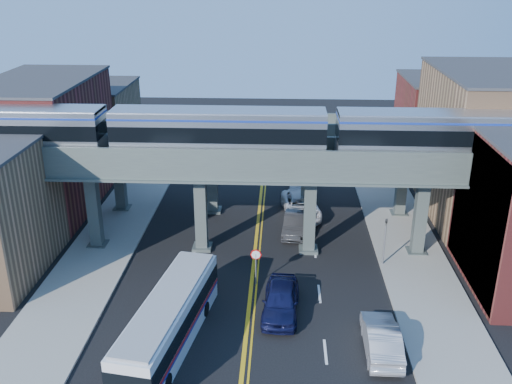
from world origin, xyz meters
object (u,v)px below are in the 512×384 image
car_lane_c (301,206)px  car_parked_curb (381,338)px  traffic_signal (385,236)px  transit_bus (169,322)px  car_lane_b (295,224)px  car_lane_a (281,300)px  car_lane_d (300,184)px  transit_train (219,131)px  stop_sign (256,261)px

car_lane_c → car_parked_curb: bearing=-84.9°
car_lane_c → traffic_signal: bearing=-64.0°
transit_bus → car_lane_b: transit_bus is taller
car_lane_a → car_lane_d: bearing=88.6°
traffic_signal → car_lane_d: (-5.55, 14.06, -1.55)m
transit_train → car_lane_c: bearing=47.1°
car_lane_b → traffic_signal: bearing=-33.3°
transit_train → car_lane_a: bearing=-61.5°
car_lane_b → car_lane_d: bearing=91.9°
traffic_signal → transit_bus: size_ratio=0.36×
car_parked_curb → car_lane_b: bearing=-72.2°
car_parked_curb → traffic_signal: bearing=-98.8°
transit_train → car_lane_d: bearing=62.9°
car_lane_c → transit_bus: bearing=-120.3°
car_parked_curb → car_lane_d: bearing=-80.0°
traffic_signal → car_lane_b: bearing=140.8°
traffic_signal → car_parked_curb: 10.02m
transit_train → traffic_signal: size_ratio=11.24×
stop_sign → traffic_signal: 9.41m
stop_sign → car_lane_a: size_ratio=0.49×
car_lane_a → car_lane_b: size_ratio=1.11×
transit_bus → car_lane_c: transit_bus is taller
transit_train → traffic_signal: 13.77m
transit_train → car_lane_c: size_ratio=7.44×
transit_bus → car_lane_c: size_ratio=1.84×
stop_sign → car_lane_d: (3.35, 17.06, -1.01)m
car_lane_a → car_parked_curb: bearing=-28.6°
car_lane_b → car_parked_curb: (4.54, -14.81, 0.06)m
stop_sign → car_lane_c: size_ratio=0.42×
traffic_signal → car_lane_d: bearing=111.5°
stop_sign → car_lane_a: 3.80m
car_lane_b → car_lane_d: car_lane_b is taller
car_lane_d → car_lane_a: bearing=-91.1°
transit_bus → car_lane_b: 16.45m
car_lane_a → car_lane_b: (1.04, 11.33, -0.12)m
car_lane_b → car_lane_d: size_ratio=0.94×
stop_sign → car_lane_d: bearing=78.9°
transit_train → car_parked_curb: 17.62m
transit_train → stop_sign: (2.83, -5.00, -7.46)m
car_lane_c → transit_train: bearing=-140.0°
transit_bus → car_lane_c: (7.84, 18.31, -0.62)m
stop_sign → car_lane_b: (2.72, 8.03, -0.97)m
traffic_signal → car_lane_c: bearing=123.1°
transit_train → stop_sign: transit_train is taller
traffic_signal → stop_sign: bearing=-161.4°
traffic_signal → car_lane_c: traffic_signal is taller
stop_sign → car_lane_a: (1.68, -3.30, -0.85)m
transit_train → car_lane_c: transit_train is taller
transit_bus → car_lane_a: transit_bus is taller
car_lane_a → car_parked_curb: car_lane_a is taller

